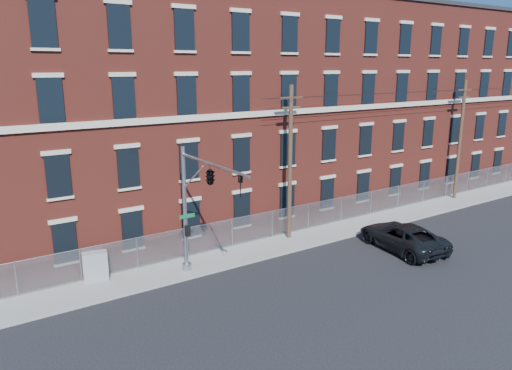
{
  "coord_description": "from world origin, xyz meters",
  "views": [
    {
      "loc": [
        -16.71,
        -18.67,
        11.28
      ],
      "look_at": [
        -1.69,
        4.0,
        4.55
      ],
      "focal_mm": 34.0,
      "sensor_mm": 36.0,
      "label": 1
    }
  ],
  "objects_px": {
    "traffic_signal_mast": "(204,187)",
    "utility_cabinet": "(95,266)",
    "utility_pole_near": "(290,161)",
    "pickup_truck": "(402,236)"
  },
  "relations": [
    {
      "from": "traffic_signal_mast",
      "to": "utility_pole_near",
      "type": "bearing_deg",
      "value": 23.14
    },
    {
      "from": "utility_pole_near",
      "to": "utility_cabinet",
      "type": "xyz_separation_m",
      "value": [
        -12.61,
        0.4,
        -4.43
      ]
    },
    {
      "from": "traffic_signal_mast",
      "to": "utility_cabinet",
      "type": "distance_m",
      "value": 7.48
    },
    {
      "from": "traffic_signal_mast",
      "to": "utility_cabinet",
      "type": "bearing_deg",
      "value": 140.34
    },
    {
      "from": "traffic_signal_mast",
      "to": "utility_cabinet",
      "type": "relative_size",
      "value": 4.44
    },
    {
      "from": "pickup_truck",
      "to": "utility_cabinet",
      "type": "height_order",
      "value": "utility_cabinet"
    },
    {
      "from": "utility_pole_near",
      "to": "pickup_truck",
      "type": "xyz_separation_m",
      "value": [
        4.81,
        -5.41,
        -4.49
      ]
    },
    {
      "from": "traffic_signal_mast",
      "to": "pickup_truck",
      "type": "distance_m",
      "value": 13.74
    },
    {
      "from": "utility_cabinet",
      "to": "utility_pole_near",
      "type": "bearing_deg",
      "value": 10.78
    },
    {
      "from": "utility_pole_near",
      "to": "pickup_truck",
      "type": "relative_size",
      "value": 1.65
    }
  ]
}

